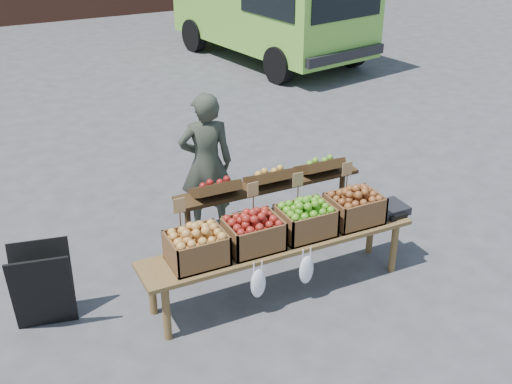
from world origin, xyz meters
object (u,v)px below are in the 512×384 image
crate_golden_apples (197,248)px  crate_green_apples (354,209)px  delivery_van (270,7)px  back_table (269,207)px  display_bench (279,266)px  chalkboard_sign (43,287)px  crate_red_apples (306,221)px  weighing_scale (389,209)px  vendor (206,164)px  crate_russet_pears (253,234)px

crate_golden_apples → crate_green_apples: 1.65m
delivery_van → back_table: 7.80m
back_table → display_bench: size_ratio=0.78×
chalkboard_sign → crate_red_apples: size_ratio=1.58×
chalkboard_sign → weighing_scale: chalkboard_sign is taller
crate_red_apples → weighing_scale: bearing=0.0°
back_table → crate_green_apples: back_table is taller
crate_golden_apples → crate_red_apples: same height
delivery_van → display_bench: 8.58m
crate_golden_apples → crate_red_apples: size_ratio=1.00×
crate_green_apples → vendor: bearing=124.3°
crate_russet_pears → back_table: bearing=53.4°
delivery_van → vendor: delivery_van is taller
display_bench → crate_red_apples: (0.28, 0.00, 0.42)m
back_table → display_bench: 0.80m
delivery_van → chalkboard_sign: bearing=-140.2°
back_table → display_bench: back_table is taller
weighing_scale → vendor: bearing=134.4°
delivery_van → display_bench: delivery_van is taller
vendor → crate_green_apples: bearing=138.8°
back_table → vendor: bearing=120.0°
back_table → crate_green_apples: size_ratio=4.20×
crate_green_apples → crate_russet_pears: bearing=180.0°
display_bench → crate_golden_apples: bearing=180.0°
chalkboard_sign → display_bench: size_ratio=0.29×
vendor → crate_russet_pears: bearing=99.4°
back_table → crate_red_apples: bearing=-88.8°
crate_russet_pears → display_bench: bearing=0.0°
crate_russet_pears → chalkboard_sign: bearing=165.5°
vendor → chalkboard_sign: vendor is taller
vendor → crate_russet_pears: size_ratio=3.23×
crate_russet_pears → crate_green_apples: bearing=0.0°
delivery_van → back_table: (-3.57, -6.91, -0.56)m
vendor → chalkboard_sign: bearing=40.5°
crate_green_apples → weighing_scale: size_ratio=1.47×
crate_green_apples → weighing_scale: (0.43, 0.00, -0.10)m
chalkboard_sign → crate_russet_pears: 1.91m
delivery_van → display_bench: (-3.83, -7.63, -0.80)m
weighing_scale → display_bench: bearing=180.0°
crate_green_apples → weighing_scale: crate_green_apples is taller
display_bench → crate_red_apples: 0.51m
delivery_van → crate_green_apples: size_ratio=9.67×
chalkboard_sign → weighing_scale: size_ratio=2.33×
vendor → crate_russet_pears: vendor is taller
weighing_scale → chalkboard_sign: bearing=172.0°
vendor → crate_golden_apples: size_ratio=3.23×
vendor → chalkboard_sign: size_ratio=2.04×
back_table → crate_golden_apples: back_table is taller
back_table → weighing_scale: bearing=-36.0°
vendor → back_table: bearing=134.4°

